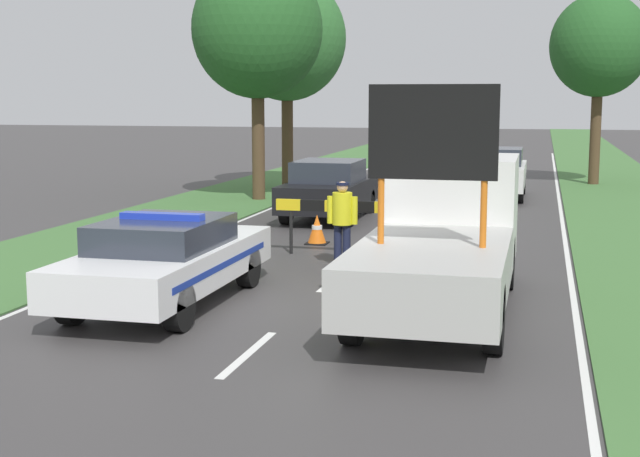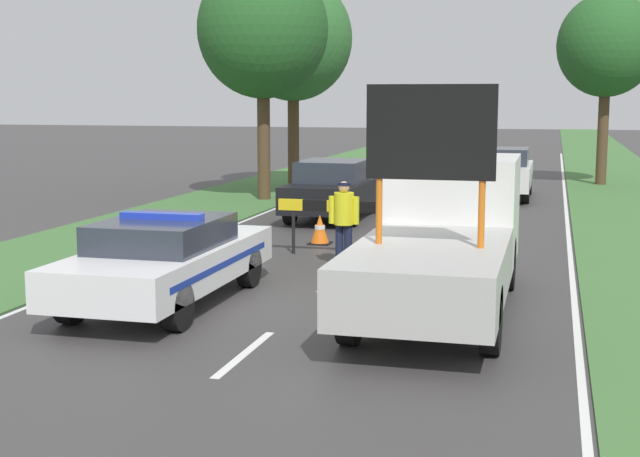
{
  "view_description": "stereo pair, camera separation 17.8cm",
  "coord_description": "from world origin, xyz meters",
  "px_view_note": "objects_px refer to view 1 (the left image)",
  "views": [
    {
      "loc": [
        3.52,
        -13.17,
        3.21
      ],
      "look_at": [
        0.06,
        0.69,
        1.1
      ],
      "focal_mm": 50.0,
      "sensor_mm": 36.0,
      "label": 1
    },
    {
      "loc": [
        3.69,
        -13.13,
        3.21
      ],
      "look_at": [
        0.06,
        0.69,
        1.1
      ],
      "focal_mm": 50.0,
      "sensor_mm": 36.0,
      "label": 2
    }
  ],
  "objects_px": {
    "work_truck": "(445,234)",
    "traffic_cone_centre_front": "(317,229)",
    "roadside_tree_mid_left": "(287,39)",
    "pedestrian_civilian": "(394,215)",
    "queued_car_van_white": "(496,172)",
    "police_officer": "(342,216)",
    "queued_car_sedan_black": "(329,189)",
    "roadside_tree_near_left": "(599,46)",
    "roadside_tree_near_right": "(257,30)",
    "road_barrier": "(350,210)",
    "police_car": "(167,259)",
    "traffic_cone_near_police": "(445,250)"
  },
  "relations": [
    {
      "from": "road_barrier",
      "to": "police_officer",
      "type": "relative_size",
      "value": 1.88
    },
    {
      "from": "road_barrier",
      "to": "traffic_cone_centre_front",
      "type": "xyz_separation_m",
      "value": [
        -1.02,
        1.33,
        -0.62
      ]
    },
    {
      "from": "road_barrier",
      "to": "police_car",
      "type": "bearing_deg",
      "value": -113.23
    },
    {
      "from": "pedestrian_civilian",
      "to": "queued_car_sedan_black",
      "type": "bearing_deg",
      "value": 143.34
    },
    {
      "from": "road_barrier",
      "to": "queued_car_sedan_black",
      "type": "bearing_deg",
      "value": 105.43
    },
    {
      "from": "police_car",
      "to": "queued_car_van_white",
      "type": "distance_m",
      "value": 16.91
    },
    {
      "from": "police_officer",
      "to": "roadside_tree_mid_left",
      "type": "bearing_deg",
      "value": -70.32
    },
    {
      "from": "queued_car_sedan_black",
      "to": "work_truck",
      "type": "bearing_deg",
      "value": 113.57
    },
    {
      "from": "road_barrier",
      "to": "queued_car_van_white",
      "type": "height_order",
      "value": "queued_car_van_white"
    },
    {
      "from": "queued_car_sedan_black",
      "to": "queued_car_van_white",
      "type": "bearing_deg",
      "value": -123.69
    },
    {
      "from": "road_barrier",
      "to": "traffic_cone_centre_front",
      "type": "distance_m",
      "value": 1.78
    },
    {
      "from": "work_truck",
      "to": "traffic_cone_centre_front",
      "type": "xyz_separation_m",
      "value": [
        -3.34,
        5.15,
        -0.79
      ]
    },
    {
      "from": "pedestrian_civilian",
      "to": "roadside_tree_near_right",
      "type": "bearing_deg",
      "value": 150.35
    },
    {
      "from": "queued_car_van_white",
      "to": "roadside_tree_mid_left",
      "type": "distance_m",
      "value": 8.64
    },
    {
      "from": "pedestrian_civilian",
      "to": "queued_car_van_white",
      "type": "bearing_deg",
      "value": 113.8
    },
    {
      "from": "police_officer",
      "to": "queued_car_van_white",
      "type": "height_order",
      "value": "police_officer"
    },
    {
      "from": "work_truck",
      "to": "queued_car_sedan_black",
      "type": "distance_m",
      "value": 10.12
    },
    {
      "from": "pedestrian_civilian",
      "to": "queued_car_van_white",
      "type": "height_order",
      "value": "pedestrian_civilian"
    },
    {
      "from": "work_truck",
      "to": "police_car",
      "type": "bearing_deg",
      "value": 17.39
    },
    {
      "from": "traffic_cone_centre_front",
      "to": "roadside_tree_mid_left",
      "type": "distance_m",
      "value": 13.13
    },
    {
      "from": "work_truck",
      "to": "roadside_tree_near_left",
      "type": "xyz_separation_m",
      "value": [
        3.3,
        20.65,
        3.92
      ]
    },
    {
      "from": "pedestrian_civilian",
      "to": "queued_car_van_white",
      "type": "xyz_separation_m",
      "value": [
        1.28,
        12.41,
        -0.15
      ]
    },
    {
      "from": "traffic_cone_centre_front",
      "to": "police_car",
      "type": "bearing_deg",
      "value": -97.85
    },
    {
      "from": "police_car",
      "to": "roadside_tree_near_right",
      "type": "bearing_deg",
      "value": 107.78
    },
    {
      "from": "police_officer",
      "to": "queued_car_sedan_black",
      "type": "height_order",
      "value": "police_officer"
    },
    {
      "from": "pedestrian_civilian",
      "to": "queued_car_sedan_black",
      "type": "relative_size",
      "value": 0.38
    },
    {
      "from": "pedestrian_civilian",
      "to": "queued_car_sedan_black",
      "type": "height_order",
      "value": "pedestrian_civilian"
    },
    {
      "from": "queued_car_sedan_black",
      "to": "traffic_cone_near_police",
      "type": "bearing_deg",
      "value": 121.96
    },
    {
      "from": "road_barrier",
      "to": "roadside_tree_near_left",
      "type": "relative_size",
      "value": 0.45
    },
    {
      "from": "queued_car_van_white",
      "to": "roadside_tree_near_left",
      "type": "xyz_separation_m",
      "value": [
        3.29,
        5.3,
        4.2
      ]
    },
    {
      "from": "pedestrian_civilian",
      "to": "queued_car_sedan_black",
      "type": "distance_m",
      "value": 6.91
    },
    {
      "from": "pedestrian_civilian",
      "to": "traffic_cone_near_police",
      "type": "bearing_deg",
      "value": 51.6
    },
    {
      "from": "traffic_cone_centre_front",
      "to": "roadside_tree_mid_left",
      "type": "bearing_deg",
      "value": 109.12
    },
    {
      "from": "police_officer",
      "to": "roadside_tree_mid_left",
      "type": "relative_size",
      "value": 0.22
    },
    {
      "from": "traffic_cone_near_police",
      "to": "traffic_cone_centre_front",
      "type": "height_order",
      "value": "traffic_cone_centre_front"
    },
    {
      "from": "traffic_cone_near_police",
      "to": "queued_car_van_white",
      "type": "height_order",
      "value": "queued_car_van_white"
    },
    {
      "from": "police_officer",
      "to": "traffic_cone_near_police",
      "type": "distance_m",
      "value": 2.11
    },
    {
      "from": "police_officer",
      "to": "roadside_tree_near_left",
      "type": "xyz_separation_m",
      "value": [
        5.51,
        17.99,
        4.06
      ]
    },
    {
      "from": "roadside_tree_near_left",
      "to": "roadside_tree_mid_left",
      "type": "height_order",
      "value": "roadside_tree_mid_left"
    },
    {
      "from": "roadside_tree_near_right",
      "to": "roadside_tree_mid_left",
      "type": "height_order",
      "value": "roadside_tree_mid_left"
    },
    {
      "from": "pedestrian_civilian",
      "to": "roadside_tree_near_left",
      "type": "xyz_separation_m",
      "value": [
        4.57,
        17.7,
        4.05
      ]
    },
    {
      "from": "traffic_cone_near_police",
      "to": "queued_car_sedan_black",
      "type": "relative_size",
      "value": 0.14
    },
    {
      "from": "roadside_tree_mid_left",
      "to": "queued_car_sedan_black",
      "type": "bearing_deg",
      "value": -66.03
    },
    {
      "from": "road_barrier",
      "to": "queued_car_van_white",
      "type": "bearing_deg",
      "value": 76.47
    },
    {
      "from": "traffic_cone_centre_front",
      "to": "roadside_tree_near_right",
      "type": "xyz_separation_m",
      "value": [
        -3.86,
        7.8,
        4.92
      ]
    },
    {
      "from": "road_barrier",
      "to": "police_officer",
      "type": "height_order",
      "value": "police_officer"
    },
    {
      "from": "roadside_tree_mid_left",
      "to": "pedestrian_civilian",
      "type": "bearing_deg",
      "value": -66.17
    },
    {
      "from": "traffic_cone_centre_front",
      "to": "roadside_tree_mid_left",
      "type": "relative_size",
      "value": 0.09
    },
    {
      "from": "police_car",
      "to": "traffic_cone_centre_front",
      "type": "distance_m",
      "value": 6.25
    },
    {
      "from": "roadside_tree_near_left",
      "to": "traffic_cone_near_police",
      "type": "bearing_deg",
      "value": -101.84
    }
  ]
}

